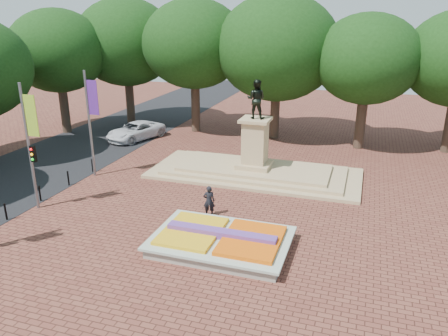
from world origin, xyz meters
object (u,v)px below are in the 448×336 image
Objects in this scene: flower_bed at (222,241)px; pedestrian at (209,201)px; van at (136,131)px; monument at (255,162)px.

pedestrian is at bearing 119.63° from flower_bed.
flower_bed is 3.66× the size of pedestrian.
monument is at bearing -4.92° from van.
pedestrian reaches higher than van.
pedestrian is (-0.72, -6.93, -0.02)m from monument.
van is 3.12× the size of pedestrian.
monument is 13.16m from van.
van is at bearing 130.24° from flower_bed.
monument is 6.97m from pedestrian.
van reaches higher than flower_bed.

